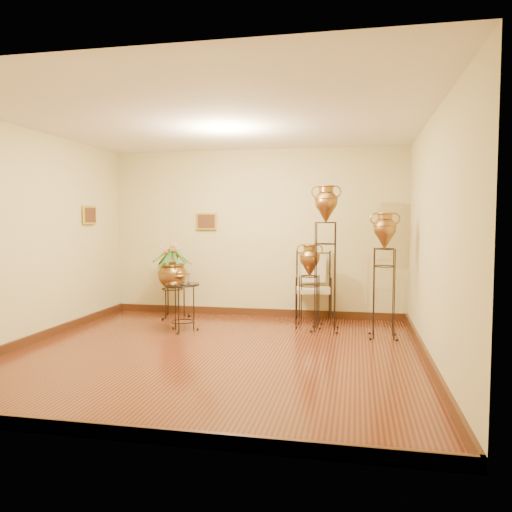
% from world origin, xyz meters
% --- Properties ---
extents(ground, '(5.00, 5.00, 0.00)m').
position_xyz_m(ground, '(0.00, 0.00, 0.00)').
color(ground, brown).
rests_on(ground, ground).
extents(room_shell, '(5.02, 5.02, 2.81)m').
position_xyz_m(room_shell, '(-0.01, 0.01, 1.73)').
color(room_shell, '#CFC885').
rests_on(room_shell, ground).
extents(amphora_tall, '(0.49, 0.49, 2.14)m').
position_xyz_m(amphora_tall, '(1.24, 1.53, 1.09)').
color(amphora_tall, black).
rests_on(amphora_tall, ground).
extents(amphora_mid, '(0.45, 0.45, 1.75)m').
position_xyz_m(amphora_mid, '(2.05, 1.23, 0.88)').
color(amphora_mid, black).
rests_on(amphora_mid, ground).
extents(amphora_short, '(0.41, 0.41, 1.28)m').
position_xyz_m(amphora_short, '(0.98, 1.77, 0.64)').
color(amphora_short, black).
rests_on(amphora_short, ground).
extents(planter_urn, '(0.89, 0.89, 1.38)m').
position_xyz_m(planter_urn, '(-1.33, 2.06, 0.77)').
color(planter_urn, black).
rests_on(planter_urn, ground).
extents(armchair, '(0.67, 0.63, 1.11)m').
position_xyz_m(armchair, '(1.01, 2.15, 0.55)').
color(armchair, black).
rests_on(armchair, ground).
extents(side_table, '(0.51, 0.51, 0.88)m').
position_xyz_m(side_table, '(-0.80, 1.08, 0.37)').
color(side_table, black).
rests_on(side_table, ground).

